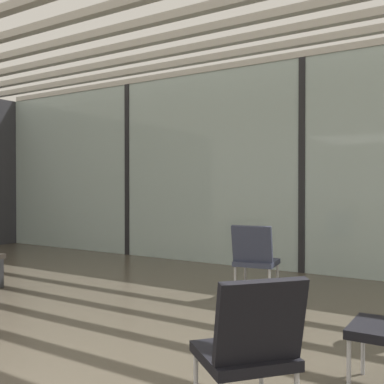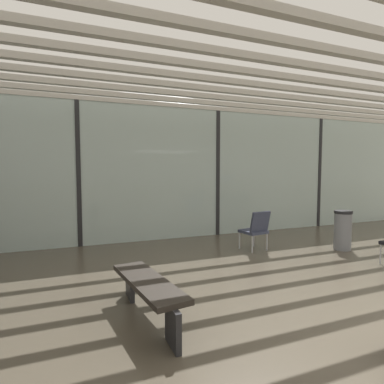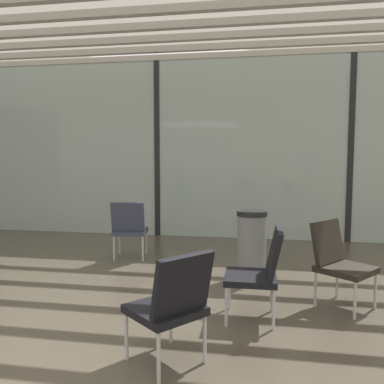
{
  "view_description": "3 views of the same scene",
  "coord_description": "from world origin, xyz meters",
  "views": [
    {
      "loc": [
        2.39,
        -1.71,
        1.34
      ],
      "look_at": [
        -0.63,
        3.01,
        1.26
      ],
      "focal_mm": 43.17,
      "sensor_mm": 36.0,
      "label": 1
    },
    {
      "loc": [
        -3.71,
        -2.29,
        1.76
      ],
      "look_at": [
        -0.27,
        6.35,
        1.08
      ],
      "focal_mm": 29.03,
      "sensor_mm": 36.0,
      "label": 2
    },
    {
      "loc": [
        1.96,
        -2.21,
        1.55
      ],
      "look_at": [
        0.24,
        7.67,
        0.61
      ],
      "focal_mm": 37.21,
      "sensor_mm": 36.0,
      "label": 3
    }
  ],
  "objects": [
    {
      "name": "ceiling_slats",
      "position": [
        0.0,
        1.9,
        3.36
      ],
      "size": [
        13.72,
        6.72,
        0.1
      ],
      "color": "#B7B2A8",
      "rests_on": "glass_curtain_wall"
    },
    {
      "name": "window_mullion_0",
      "position": [
        -3.5,
        5.2,
        1.65
      ],
      "size": [
        0.1,
        0.12,
        3.31
      ],
      "primitive_type": "cube",
      "color": "black",
      "rests_on": "ground"
    },
    {
      "name": "window_mullion_1",
      "position": [
        0.0,
        5.2,
        1.65
      ],
      "size": [
        0.1,
        0.12,
        3.31
      ],
      "primitive_type": "cube",
      "color": "black",
      "rests_on": "ground"
    },
    {
      "name": "lounge_chair_4",
      "position": [
        0.04,
        3.37,
        0.49
      ],
      "size": [
        0.56,
        0.6,
        0.87
      ],
      "rotation": [
        0.0,
        0.0,
        3.3
      ],
      "color": "#33384C",
      "rests_on": "ground"
    },
    {
      "name": "parked_airplane",
      "position": [
        -0.99,
        9.3,
        2.28
      ],
      "size": [
        12.98,
        4.56,
        4.56
      ],
      "color": "silver",
      "rests_on": "ground"
    },
    {
      "name": "waiting_bench",
      "position": [
        -2.88,
        1.2,
        0.36
      ],
      "size": [
        0.6,
        1.69,
        0.47
      ],
      "rotation": [
        0.0,
        0.0,
        1.71
      ],
      "color": "#28231E",
      "rests_on": "ground"
    },
    {
      "name": "trash_bin",
      "position": [
        1.85,
        2.73,
        0.43
      ],
      "size": [
        0.38,
        0.38,
        0.86
      ],
      "color": "slate",
      "rests_on": "ground"
    },
    {
      "name": "glass_curtain_wall",
      "position": [
        0.0,
        5.2,
        1.65
      ],
      "size": [
        14.0,
        0.08,
        3.31
      ],
      "primitive_type": "cube",
      "color": "#A3B7B2",
      "rests_on": "ground"
    },
    {
      "name": "window_mullion_2",
      "position": [
        3.5,
        5.2,
        1.65
      ],
      "size": [
        0.1,
        0.12,
        3.31
      ],
      "primitive_type": "cube",
      "color": "black",
      "rests_on": "ground"
    }
  ]
}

